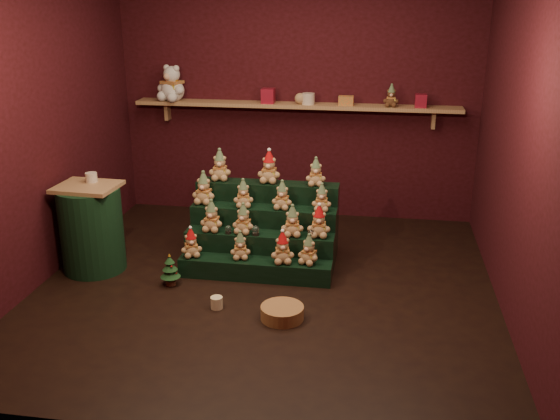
% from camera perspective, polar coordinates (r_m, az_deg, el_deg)
% --- Properties ---
extents(ground, '(4.00, 4.00, 0.00)m').
position_cam_1_polar(ground, '(5.59, -1.33, -7.03)').
color(ground, black).
rests_on(ground, ground).
extents(back_wall, '(4.00, 0.10, 2.80)m').
position_cam_1_polar(back_wall, '(7.12, 1.62, 10.58)').
color(back_wall, black).
rests_on(back_wall, ground).
extents(front_wall, '(4.00, 0.10, 2.80)m').
position_cam_1_polar(front_wall, '(3.21, -8.17, -0.61)').
color(front_wall, black).
rests_on(front_wall, ground).
extents(left_wall, '(0.10, 4.00, 2.80)m').
position_cam_1_polar(left_wall, '(5.86, -21.75, 7.31)').
color(left_wall, black).
rests_on(left_wall, ground).
extents(right_wall, '(0.10, 4.00, 2.80)m').
position_cam_1_polar(right_wall, '(5.17, 21.63, 5.87)').
color(right_wall, black).
rests_on(right_wall, ground).
extents(back_shelf, '(3.60, 0.26, 0.24)m').
position_cam_1_polar(back_shelf, '(6.96, 1.42, 9.50)').
color(back_shelf, tan).
rests_on(back_shelf, ground).
extents(riser_tier_front, '(1.40, 0.22, 0.18)m').
position_cam_1_polar(riser_tier_front, '(5.72, -2.29, -5.42)').
color(riser_tier_front, black).
rests_on(riser_tier_front, ground).
extents(riser_tier_midfront, '(1.40, 0.22, 0.36)m').
position_cam_1_polar(riser_tier_midfront, '(5.88, -1.88, -3.74)').
color(riser_tier_midfront, black).
rests_on(riser_tier_midfront, ground).
extents(riser_tier_midback, '(1.40, 0.22, 0.54)m').
position_cam_1_polar(riser_tier_midback, '(6.05, -1.49, -2.15)').
color(riser_tier_midback, black).
rests_on(riser_tier_midback, ground).
extents(riser_tier_back, '(1.40, 0.22, 0.72)m').
position_cam_1_polar(riser_tier_back, '(6.22, -1.13, -0.64)').
color(riser_tier_back, black).
rests_on(riser_tier_back, ground).
extents(teddy_0, '(0.25, 0.24, 0.27)m').
position_cam_1_polar(teddy_0, '(5.76, -8.14, -2.97)').
color(teddy_0, tan).
rests_on(teddy_0, riser_tier_front).
extents(teddy_1, '(0.21, 0.20, 0.26)m').
position_cam_1_polar(teddy_1, '(5.68, -3.65, -3.24)').
color(teddy_1, tan).
rests_on(teddy_1, riser_tier_front).
extents(teddy_2, '(0.25, 0.23, 0.29)m').
position_cam_1_polar(teddy_2, '(5.57, 0.23, -3.44)').
color(teddy_2, tan).
rests_on(teddy_2, riser_tier_front).
extents(teddy_3, '(0.25, 0.24, 0.27)m').
position_cam_1_polar(teddy_3, '(5.56, 2.66, -3.61)').
color(teddy_3, tan).
rests_on(teddy_3, riser_tier_front).
extents(teddy_4, '(0.22, 0.20, 0.30)m').
position_cam_1_polar(teddy_4, '(5.85, -6.27, -0.54)').
color(teddy_4, tan).
rests_on(teddy_4, riser_tier_midfront).
extents(teddy_5, '(0.22, 0.21, 0.28)m').
position_cam_1_polar(teddy_5, '(5.77, -3.37, -0.79)').
color(teddy_5, tan).
rests_on(teddy_5, riser_tier_midfront).
extents(teddy_6, '(0.23, 0.21, 0.29)m').
position_cam_1_polar(teddy_6, '(5.70, 1.14, -1.00)').
color(teddy_6, tan).
rests_on(teddy_6, riser_tier_midfront).
extents(teddy_7, '(0.22, 0.20, 0.30)m').
position_cam_1_polar(teddy_7, '(5.69, 3.59, -1.04)').
color(teddy_7, tan).
rests_on(teddy_7, riser_tier_midfront).
extents(teddy_8, '(0.24, 0.22, 0.31)m').
position_cam_1_polar(teddy_8, '(6.05, -6.98, 2.01)').
color(teddy_8, tan).
rests_on(teddy_8, riser_tier_midback).
extents(teddy_9, '(0.22, 0.21, 0.27)m').
position_cam_1_polar(teddy_9, '(5.93, -3.38, 1.54)').
color(teddy_9, tan).
rests_on(teddy_9, riser_tier_midback).
extents(teddy_10, '(0.21, 0.19, 0.27)m').
position_cam_1_polar(teddy_10, '(5.86, 0.21, 1.37)').
color(teddy_10, tan).
rests_on(teddy_10, riser_tier_midback).
extents(teddy_11, '(0.19, 0.17, 0.26)m').
position_cam_1_polar(teddy_11, '(5.83, 3.84, 1.16)').
color(teddy_11, tan).
rests_on(teddy_11, riser_tier_midback).
extents(teddy_12, '(0.24, 0.22, 0.30)m').
position_cam_1_polar(teddy_12, '(6.18, -5.52, 4.12)').
color(teddy_12, tan).
rests_on(teddy_12, riser_tier_back).
extents(teddy_13, '(0.23, 0.21, 0.31)m').
position_cam_1_polar(teddy_13, '(6.06, -0.99, 3.96)').
color(teddy_13, tan).
rests_on(teddy_13, riser_tier_back).
extents(teddy_14, '(0.20, 0.19, 0.27)m').
position_cam_1_polar(teddy_14, '(5.98, 3.30, 3.50)').
color(teddy_14, tan).
rests_on(teddy_14, riser_tier_back).
extents(snow_globe_a, '(0.06, 0.06, 0.08)m').
position_cam_1_polar(snow_globe_a, '(5.80, -4.76, -1.78)').
color(snow_globe_a, black).
rests_on(snow_globe_a, riser_tier_midfront).
extents(snow_globe_b, '(0.07, 0.07, 0.09)m').
position_cam_1_polar(snow_globe_b, '(5.74, -2.25, -1.88)').
color(snow_globe_b, black).
rests_on(snow_globe_b, riser_tier_midfront).
extents(snow_globe_c, '(0.07, 0.07, 0.09)m').
position_cam_1_polar(snow_globe_c, '(5.67, 2.87, -2.20)').
color(snow_globe_c, black).
rests_on(snow_globe_c, riser_tier_midfront).
extents(side_table, '(0.58, 0.58, 0.83)m').
position_cam_1_polar(side_table, '(6.04, -16.85, -1.60)').
color(side_table, tan).
rests_on(side_table, ground).
extents(table_ornament, '(0.11, 0.11, 0.09)m').
position_cam_1_polar(table_ornament, '(5.98, -16.87, 2.88)').
color(table_ornament, beige).
rests_on(table_ornament, side_table).
extents(mini_christmas_tree, '(0.18, 0.18, 0.31)m').
position_cam_1_polar(mini_christmas_tree, '(5.65, -10.01, -5.40)').
color(mini_christmas_tree, '#4C2B1B').
rests_on(mini_christmas_tree, ground).
extents(mug_left, '(0.10, 0.10, 0.10)m').
position_cam_1_polar(mug_left, '(5.24, -5.81, -8.42)').
color(mug_left, beige).
rests_on(mug_left, ground).
extents(mug_right, '(0.10, 0.10, 0.10)m').
position_cam_1_polar(mug_right, '(5.03, 0.64, -9.61)').
color(mug_right, beige).
rests_on(mug_right, ground).
extents(wicker_basket, '(0.41, 0.41, 0.11)m').
position_cam_1_polar(wicker_basket, '(5.06, 0.20, -9.35)').
color(wicker_basket, olive).
rests_on(wicker_basket, ground).
extents(white_bear, '(0.45, 0.43, 0.50)m').
position_cam_1_polar(white_bear, '(7.21, -9.86, 11.78)').
color(white_bear, white).
rests_on(white_bear, back_shelf).
extents(brown_bear, '(0.17, 0.15, 0.23)m').
position_cam_1_polar(brown_bear, '(6.85, 10.14, 10.24)').
color(brown_bear, '#53301B').
rests_on(brown_bear, back_shelf).
extents(gift_tin_red_a, '(0.14, 0.14, 0.16)m').
position_cam_1_polar(gift_tin_red_a, '(6.97, -1.09, 10.39)').
color(gift_tin_red_a, maroon).
rests_on(gift_tin_red_a, back_shelf).
extents(gift_tin_cream, '(0.14, 0.14, 0.12)m').
position_cam_1_polar(gift_tin_cream, '(6.91, 2.60, 10.13)').
color(gift_tin_cream, beige).
rests_on(gift_tin_cream, back_shelf).
extents(gift_tin_red_b, '(0.12, 0.12, 0.14)m').
position_cam_1_polar(gift_tin_red_b, '(6.88, 12.74, 9.72)').
color(gift_tin_red_b, maroon).
rests_on(gift_tin_red_b, back_shelf).
extents(shelf_plush_ball, '(0.12, 0.12, 0.12)m').
position_cam_1_polar(shelf_plush_ball, '(6.92, 1.85, 10.15)').
color(shelf_plush_ball, tan).
rests_on(shelf_plush_ball, back_shelf).
extents(scarf_gift_box, '(0.16, 0.10, 0.10)m').
position_cam_1_polar(scarf_gift_box, '(6.88, 6.05, 9.91)').
color(scarf_gift_box, '#EB5821').
rests_on(scarf_gift_box, back_shelf).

